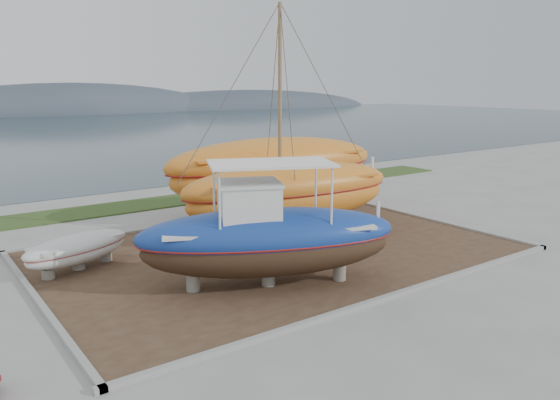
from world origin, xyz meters
TOP-DOWN VIEW (x-y plane):
  - ground at (0.00, 0.00)m, footprint 140.00×140.00m
  - dirt_patch at (0.00, 4.00)m, footprint 18.00×12.00m
  - curb_frame at (0.00, 4.00)m, footprint 18.60×12.60m
  - grass_strip at (0.00, 15.50)m, footprint 44.00×3.00m
  - blue_caique at (-2.49, 1.02)m, footprint 9.00×5.97m
  - white_dinghy at (-7.18, 6.40)m, footprint 4.45×2.84m
  - orange_sailboat at (1.74, 5.46)m, footprint 10.32×4.28m
  - orange_bare_hull at (3.64, 9.33)m, footprint 12.05×4.77m

SIDE VIEW (x-z plane):
  - ground at x=0.00m, z-range 0.00..0.00m
  - dirt_patch at x=0.00m, z-range 0.00..0.06m
  - grass_strip at x=0.00m, z-range 0.00..0.08m
  - curb_frame at x=0.00m, z-range 0.00..0.15m
  - white_dinghy at x=-7.18m, z-range 0.06..1.31m
  - orange_bare_hull at x=3.64m, z-range 0.06..3.91m
  - blue_caique at x=-2.49m, z-range 0.06..4.22m
  - orange_sailboat at x=1.74m, z-range 0.06..9.90m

